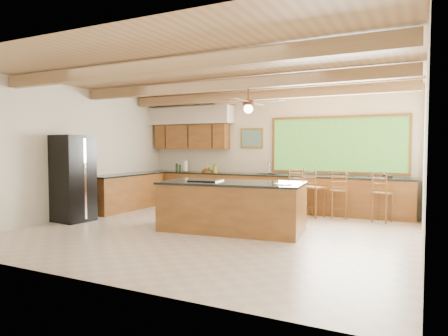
% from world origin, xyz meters
% --- Properties ---
extents(ground, '(7.20, 7.20, 0.00)m').
position_xyz_m(ground, '(0.00, 0.00, 0.00)').
color(ground, beige).
rests_on(ground, ground).
extents(room_shell, '(7.27, 6.54, 3.02)m').
position_xyz_m(room_shell, '(-0.17, 0.65, 2.21)').
color(room_shell, beige).
rests_on(room_shell, ground).
extents(counter_run, '(7.12, 3.10, 1.22)m').
position_xyz_m(counter_run, '(-0.82, 2.52, 0.46)').
color(counter_run, brown).
rests_on(counter_run, ground).
extents(island, '(2.84, 1.58, 0.97)m').
position_xyz_m(island, '(0.30, 0.18, 0.47)').
color(island, brown).
rests_on(island, ground).
extents(refrigerator, '(0.80, 0.78, 1.87)m').
position_xyz_m(refrigerator, '(-3.22, -0.47, 0.94)').
color(refrigerator, black).
rests_on(refrigerator, ground).
extents(bar_stool_a, '(0.45, 0.45, 1.10)m').
position_xyz_m(bar_stool_a, '(0.96, 2.39, 0.65)').
color(bar_stool_a, brown).
rests_on(bar_stool_a, ground).
extents(bar_stool_b, '(0.44, 0.44, 1.05)m').
position_xyz_m(bar_stool_b, '(1.91, 2.39, 0.62)').
color(bar_stool_b, brown).
rests_on(bar_stool_b, ground).
extents(bar_stool_c, '(0.53, 0.53, 1.15)m').
position_xyz_m(bar_stool_c, '(1.36, 2.28, 0.68)').
color(bar_stool_c, brown).
rests_on(bar_stool_c, ground).
extents(bar_stool_d, '(0.47, 0.47, 1.04)m').
position_xyz_m(bar_stool_d, '(2.82, 2.33, 0.62)').
color(bar_stool_d, brown).
rests_on(bar_stool_d, ground).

